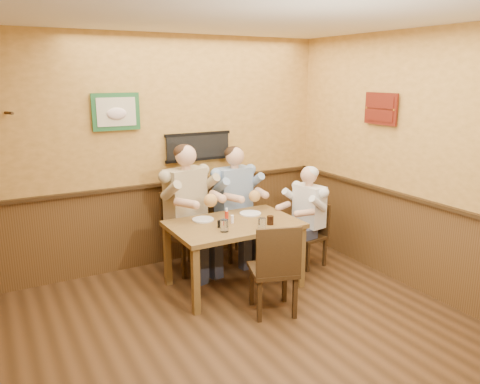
# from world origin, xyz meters

# --- Properties ---
(room) EXTENTS (5.02, 5.03, 2.81)m
(room) POSITION_xyz_m (0.14, 0.17, 1.69)
(room) COLOR #35200F
(room) RESTS_ON ground
(dining_table) EXTENTS (1.40, 0.90, 0.75)m
(dining_table) POSITION_xyz_m (0.75, 1.43, 0.66)
(dining_table) COLOR brown
(dining_table) RESTS_ON ground
(chair_back_left) EXTENTS (0.54, 0.54, 0.97)m
(chair_back_left) POSITION_xyz_m (0.46, 2.10, 0.49)
(chair_back_left) COLOR #382612
(chair_back_left) RESTS_ON ground
(chair_back_right) EXTENTS (0.47, 0.47, 0.92)m
(chair_back_right) POSITION_xyz_m (1.16, 2.19, 0.46)
(chair_back_right) COLOR #382612
(chair_back_right) RESTS_ON ground
(chair_right_end) EXTENTS (0.42, 0.42, 0.79)m
(chair_right_end) POSITION_xyz_m (1.84, 1.50, 0.40)
(chair_right_end) COLOR #382612
(chair_right_end) RESTS_ON ground
(chair_near_side) EXTENTS (0.55, 0.55, 0.95)m
(chair_near_side) POSITION_xyz_m (0.81, 0.71, 0.48)
(chair_near_side) COLOR #382612
(chair_near_side) RESTS_ON ground
(diner_tan_shirt) EXTENTS (0.78, 0.78, 1.39)m
(diner_tan_shirt) POSITION_xyz_m (0.46, 2.10, 0.70)
(diner_tan_shirt) COLOR tan
(diner_tan_shirt) RESTS_ON ground
(diner_blue_polo) EXTENTS (0.67, 0.67, 1.31)m
(diner_blue_polo) POSITION_xyz_m (1.16, 2.19, 0.66)
(diner_blue_polo) COLOR #7993B6
(diner_blue_polo) RESTS_ON ground
(diner_white_elder) EXTENTS (0.60, 0.60, 1.13)m
(diner_white_elder) POSITION_xyz_m (1.84, 1.50, 0.57)
(diner_white_elder) COLOR silver
(diner_white_elder) RESTS_ON ground
(water_glass_left) EXTENTS (0.11, 0.11, 0.13)m
(water_glass_left) POSITION_xyz_m (0.52, 1.20, 0.81)
(water_glass_left) COLOR silver
(water_glass_left) RESTS_ON dining_table
(water_glass_mid) EXTENTS (0.10, 0.10, 0.13)m
(water_glass_mid) POSITION_xyz_m (0.89, 1.06, 0.81)
(water_glass_mid) COLOR white
(water_glass_mid) RESTS_ON dining_table
(cola_tumbler) EXTENTS (0.08, 0.08, 0.10)m
(cola_tumbler) POSITION_xyz_m (1.06, 1.17, 0.80)
(cola_tumbler) COLOR black
(cola_tumbler) RESTS_ON dining_table
(hot_sauce_bottle) EXTENTS (0.05, 0.05, 0.17)m
(hot_sauce_bottle) POSITION_xyz_m (0.65, 1.41, 0.83)
(hot_sauce_bottle) COLOR red
(hot_sauce_bottle) RESTS_ON dining_table
(salt_shaker) EXTENTS (0.05, 0.05, 0.09)m
(salt_shaker) POSITION_xyz_m (0.73, 1.42, 0.79)
(salt_shaker) COLOR white
(salt_shaker) RESTS_ON dining_table
(pepper_shaker) EXTENTS (0.04, 0.04, 0.08)m
(pepper_shaker) POSITION_xyz_m (0.53, 1.35, 0.79)
(pepper_shaker) COLOR black
(pepper_shaker) RESTS_ON dining_table
(plate_far_left) EXTENTS (0.30, 0.30, 0.02)m
(plate_far_left) POSITION_xyz_m (0.49, 1.67, 0.76)
(plate_far_left) COLOR silver
(plate_far_left) RESTS_ON dining_table
(plate_far_right) EXTENTS (0.28, 0.28, 0.02)m
(plate_far_right) POSITION_xyz_m (1.07, 1.61, 0.76)
(plate_far_right) COLOR silver
(plate_far_right) RESTS_ON dining_table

